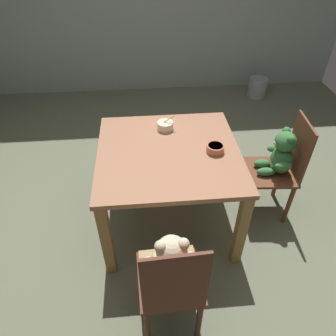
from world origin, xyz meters
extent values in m
cube|color=#666B54|center=(0.00, 0.00, -0.02)|extent=(5.20, 5.20, 0.04)
cube|color=#9E684B|center=(0.00, 0.00, 0.70)|extent=(1.02, 1.01, 0.04)
cube|color=#9B6A3D|center=(-0.46, -0.45, 0.34)|extent=(0.07, 0.07, 0.69)
cube|color=olive|center=(0.46, -0.45, 0.34)|extent=(0.07, 0.07, 0.69)
cube|color=#976A3F|center=(-0.46, 0.45, 0.34)|extent=(0.07, 0.07, 0.69)
cube|color=#A2723E|center=(0.46, 0.45, 0.34)|extent=(0.07, 0.07, 0.69)
cube|color=brown|center=(-0.07, -0.82, 0.42)|extent=(0.38, 0.40, 0.02)
cube|color=brown|center=(-0.06, -1.00, 0.67)|extent=(0.34, 0.03, 0.47)
cylinder|color=brown|center=(0.08, -0.65, 0.20)|extent=(0.04, 0.04, 0.41)
cylinder|color=brown|center=(-0.23, -0.66, 0.20)|extent=(0.04, 0.04, 0.41)
cylinder|color=brown|center=(0.09, -0.98, 0.20)|extent=(0.04, 0.04, 0.41)
cylinder|color=brown|center=(-0.21, -0.99, 0.20)|extent=(0.04, 0.04, 0.41)
cube|color=tan|center=(-0.07, -0.82, 0.45)|extent=(0.35, 0.37, 0.04)
ellipsoid|color=beige|center=(-0.07, -0.89, 0.58)|extent=(0.22, 0.19, 0.24)
ellipsoid|color=beige|center=(-0.07, -0.83, 0.57)|extent=(0.12, 0.07, 0.14)
sphere|color=beige|center=(-0.07, -0.88, 0.76)|extent=(0.16, 0.16, 0.16)
ellipsoid|color=beige|center=(-0.07, -0.82, 0.75)|extent=(0.07, 0.06, 0.05)
sphere|color=beige|center=(-0.01, -0.88, 0.82)|extent=(0.06, 0.06, 0.06)
sphere|color=beige|center=(-0.12, -0.89, 0.82)|extent=(0.06, 0.06, 0.06)
ellipsoid|color=beige|center=(0.05, -0.86, 0.61)|extent=(0.07, 0.14, 0.07)
ellipsoid|color=beige|center=(-0.18, -0.87, 0.61)|extent=(0.07, 0.14, 0.07)
ellipsoid|color=beige|center=(-0.01, -0.76, 0.50)|extent=(0.08, 0.16, 0.07)
ellipsoid|color=beige|center=(-0.13, -0.76, 0.50)|extent=(0.08, 0.16, 0.07)
cube|color=brown|center=(0.83, 0.05, 0.42)|extent=(0.40, 0.41, 0.02)
cube|color=brown|center=(1.00, 0.03, 0.66)|extent=(0.05, 0.35, 0.46)
cylinder|color=brown|center=(0.68, 0.22, 0.20)|extent=(0.04, 0.04, 0.41)
cylinder|color=brown|center=(0.66, -0.10, 0.20)|extent=(0.04, 0.04, 0.41)
cylinder|color=brown|center=(1.00, 0.19, 0.20)|extent=(0.04, 0.04, 0.41)
cylinder|color=brown|center=(0.97, -0.13, 0.20)|extent=(0.04, 0.04, 0.41)
ellipsoid|color=#39773D|center=(0.89, 0.04, 0.54)|extent=(0.18, 0.21, 0.23)
ellipsoid|color=beige|center=(0.84, 0.05, 0.53)|extent=(0.07, 0.11, 0.14)
sphere|color=#39773D|center=(0.88, 0.04, 0.72)|extent=(0.16, 0.16, 0.16)
ellipsoid|color=beige|center=(0.82, 0.05, 0.70)|extent=(0.06, 0.07, 0.05)
sphere|color=#39773D|center=(0.90, 0.10, 0.78)|extent=(0.06, 0.06, 0.06)
sphere|color=#39773D|center=(0.89, -0.02, 0.78)|extent=(0.06, 0.06, 0.06)
ellipsoid|color=#39773D|center=(0.88, 0.15, 0.57)|extent=(0.13, 0.07, 0.06)
ellipsoid|color=#39773D|center=(0.86, -0.07, 0.57)|extent=(0.13, 0.07, 0.06)
ellipsoid|color=#39773D|center=(0.78, 0.10, 0.46)|extent=(0.15, 0.08, 0.07)
ellipsoid|color=#39773D|center=(0.77, 0.00, 0.46)|extent=(0.15, 0.08, 0.07)
cylinder|color=beige|center=(0.00, 0.29, 0.75)|extent=(0.13, 0.13, 0.06)
cylinder|color=beige|center=(0.00, 0.29, 0.73)|extent=(0.07, 0.07, 0.01)
cylinder|color=beige|center=(0.00, 0.29, 0.78)|extent=(0.10, 0.10, 0.01)
cylinder|color=#BCBCC1|center=(0.03, 0.29, 0.81)|extent=(0.09, 0.02, 0.06)
ellipsoid|color=#BCBCC1|center=(-0.01, 0.29, 0.77)|extent=(0.03, 0.02, 0.01)
cylinder|color=#BD6C46|center=(0.33, -0.04, 0.75)|extent=(0.13, 0.13, 0.05)
cylinder|color=#BD6C46|center=(0.33, -0.04, 0.73)|extent=(0.07, 0.07, 0.01)
cylinder|color=beige|center=(0.33, -0.04, 0.77)|extent=(0.10, 0.10, 0.01)
cylinder|color=#93969B|center=(1.45, 2.15, 0.13)|extent=(0.25, 0.25, 0.26)
camera|label=1|loc=(-0.17, -1.79, 2.07)|focal=33.49mm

